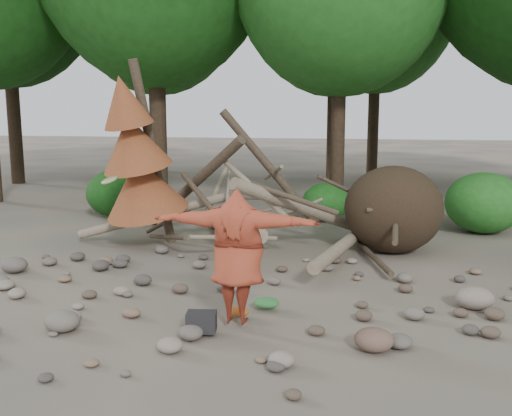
# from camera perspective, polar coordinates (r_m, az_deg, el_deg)

# --- Properties ---
(ground) EXTENTS (120.00, 120.00, 0.00)m
(ground) POSITION_cam_1_polar(r_m,az_deg,el_deg) (9.49, -2.04, -9.85)
(ground) COLOR #514C44
(ground) RESTS_ON ground
(deadfall_pile) EXTENTS (8.55, 5.24, 3.30)m
(deadfall_pile) POSITION_cam_1_polar(r_m,az_deg,el_deg) (13.11, 11.04, -0.28)
(deadfall_pile) COLOR #332619
(deadfall_pile) RESTS_ON ground
(dead_conifer) EXTENTS (2.06, 2.16, 4.35)m
(dead_conifer) POSITION_cam_1_polar(r_m,az_deg,el_deg) (13.20, -11.80, 4.84)
(dead_conifer) COLOR #4C3F30
(dead_conifer) RESTS_ON ground
(bush_left) EXTENTS (1.80, 1.80, 1.44)m
(bush_left) POSITION_cam_1_polar(r_m,az_deg,el_deg) (17.81, -13.78, 1.44)
(bush_left) COLOR #164B14
(bush_left) RESTS_ON ground
(bush_mid) EXTENTS (1.40, 1.40, 1.12)m
(bush_mid) POSITION_cam_1_polar(r_m,az_deg,el_deg) (16.75, 7.03, 0.59)
(bush_mid) COLOR #1F601B
(bush_mid) RESTS_ON ground
(bush_right) EXTENTS (2.00, 2.00, 1.60)m
(bush_right) POSITION_cam_1_polar(r_m,az_deg,el_deg) (16.12, 21.84, 0.48)
(bush_right) COLOR #287123
(bush_right) RESTS_ON ground
(frisbee_thrower) EXTENTS (3.23, 0.74, 2.18)m
(frisbee_thrower) POSITION_cam_1_polar(r_m,az_deg,el_deg) (8.34, -1.91, -4.87)
(frisbee_thrower) COLOR #9F3A24
(frisbee_thrower) RESTS_ON ground
(backpack) EXTENTS (0.46, 0.34, 0.28)m
(backpack) POSITION_cam_1_polar(r_m,az_deg,el_deg) (8.35, -5.47, -11.64)
(backpack) COLOR black
(backpack) RESTS_ON ground
(cloth_green) EXTENTS (0.42, 0.35, 0.16)m
(cloth_green) POSITION_cam_1_polar(r_m,az_deg,el_deg) (9.31, 1.04, -9.74)
(cloth_green) COLOR #2D7133
(cloth_green) RESTS_ON ground
(cloth_orange) EXTENTS (0.35, 0.29, 0.13)m
(cloth_orange) POSITION_cam_1_polar(r_m,az_deg,el_deg) (8.97, -1.81, -10.59)
(cloth_orange) COLOR #AB501D
(cloth_orange) RESTS_ON ground
(boulder_front_left) EXTENTS (0.52, 0.47, 0.31)m
(boulder_front_left) POSITION_cam_1_polar(r_m,az_deg,el_deg) (8.91, -18.82, -10.64)
(boulder_front_left) COLOR #6C655A
(boulder_front_left) RESTS_ON ground
(boulder_front_right) EXTENTS (0.53, 0.47, 0.32)m
(boulder_front_right) POSITION_cam_1_polar(r_m,az_deg,el_deg) (7.96, 11.71, -12.77)
(boulder_front_right) COLOR brown
(boulder_front_right) RESTS_ON ground
(boulder_mid_right) EXTENTS (0.61, 0.55, 0.37)m
(boulder_mid_right) POSITION_cam_1_polar(r_m,az_deg,el_deg) (10.00, 21.03, -8.39)
(boulder_mid_right) COLOR gray
(boulder_mid_right) RESTS_ON ground
(boulder_mid_left) EXTENTS (0.52, 0.47, 0.31)m
(boulder_mid_left) POSITION_cam_1_polar(r_m,az_deg,el_deg) (12.35, -23.02, -5.25)
(boulder_mid_left) COLOR #605751
(boulder_mid_left) RESTS_ON ground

